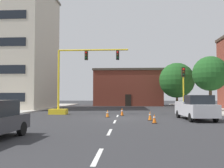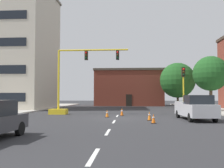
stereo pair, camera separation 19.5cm
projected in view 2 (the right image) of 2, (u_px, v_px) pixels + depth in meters
ground_plane at (116, 118)px, 22.15m from camera, size 160.00×160.00×0.00m
sidewalk_left at (10, 111)px, 31.01m from camera, size 6.00×56.00×0.14m
lane_stripe_seg_0 at (93, 156)px, 8.19m from camera, size 0.16×2.40×0.01m
lane_stripe_seg_1 at (108, 132)px, 13.67m from camera, size 0.16×2.40×0.01m
lane_stripe_seg_2 at (114, 122)px, 19.16m from camera, size 0.16×2.40×0.01m
lane_stripe_seg_3 at (117, 116)px, 24.64m from camera, size 0.16×2.40×0.01m
building_tall_left at (9, 49)px, 38.55m from camera, size 12.95×12.01×17.87m
building_brick_center at (129, 88)px, 51.26m from camera, size 13.44×7.75×7.13m
traffic_signal_gantry at (68, 93)px, 26.91m from camera, size 8.25×1.20×6.83m
traffic_light_pole_right at (183, 80)px, 25.71m from camera, size 0.32×0.47×4.80m
tree_right_mid at (211, 74)px, 30.68m from camera, size 4.18×4.18×6.70m
tree_right_far at (178, 80)px, 43.17m from camera, size 5.91×5.91×7.51m
pickup_truck_silver at (195, 108)px, 20.55m from camera, size 2.29×5.50×1.99m
traffic_cone_roadside_a at (149, 116)px, 20.08m from camera, size 0.36×0.36×0.72m
traffic_cone_roadside_b at (122, 112)px, 24.81m from camera, size 0.36×0.36×0.76m
traffic_cone_roadside_c at (153, 119)px, 17.97m from camera, size 0.36×0.36×0.66m
traffic_cone_roadside_d at (107, 114)px, 23.09m from camera, size 0.36×0.36×0.66m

